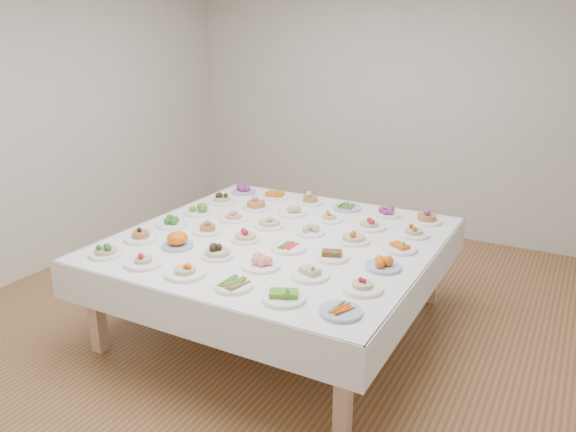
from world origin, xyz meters
The scene contains 38 objects.
room_envelope centered at (0.00, 0.00, 1.83)m, with size 5.02×5.02×2.81m.
display_table centered at (0.10, -0.22, 0.69)m, with size 2.34×2.34×0.75m.
dish_0 centered at (-0.79, -1.12, 0.81)m, with size 0.23×0.23×0.13m.
dish_1 centered at (-0.45, -1.12, 0.80)m, with size 0.26×0.26×0.12m.
dish_2 centered at (-0.09, -1.12, 0.80)m, with size 0.26×0.26×0.12m.
dish_3 centered at (0.29, -1.12, 0.77)m, with size 0.24×0.24×0.06m.
dish_4 centered at (0.65, -1.12, 0.80)m, with size 0.26×0.26×0.12m.
dish_5 centered at (1.01, -1.12, 0.77)m, with size 0.24×0.24×0.05m.
dish_6 centered at (-0.79, -0.77, 0.81)m, with size 0.25×0.25×0.13m.
dish_7 centered at (-0.45, -0.75, 0.81)m, with size 0.23×0.23×0.13m.
dish_8 centered at (-0.09, -0.76, 0.82)m, with size 0.23×0.23×0.14m.
dish_9 centered at (0.28, -0.77, 0.80)m, with size 0.26×0.26×0.12m.
dish_10 centered at (0.64, -0.75, 0.79)m, with size 0.25×0.25×0.10m.
dish_11 centered at (1.00, -0.77, 0.80)m, with size 0.25×0.25×0.12m.
dish_12 centered at (-0.80, -0.40, 0.79)m, with size 0.25×0.25×0.10m.
dish_13 centered at (-0.44, -0.40, 0.80)m, with size 0.22×0.22×0.12m.
dish_14 centered at (-0.09, -0.40, 0.81)m, with size 0.22×0.22×0.13m.
dish_15 centered at (0.28, -0.40, 0.77)m, with size 0.26×0.26×0.05m.
dish_16 centered at (0.63, -0.41, 0.79)m, with size 0.24×0.24×0.10m.
dish_17 centered at (1.01, -0.40, 0.80)m, with size 0.24×0.24×0.11m.
dish_18 centered at (-0.80, -0.04, 0.80)m, with size 0.24×0.24×0.11m.
dish_19 centered at (-0.44, -0.04, 0.80)m, with size 0.24×0.24×0.12m.
dish_20 centered at (-0.09, -0.04, 0.82)m, with size 0.25×0.25×0.14m.
dish_21 centered at (0.28, -0.03, 0.79)m, with size 0.23×0.23×0.09m.
dish_22 centered at (0.64, -0.03, 0.81)m, with size 0.24×0.24×0.13m.
dish_23 centered at (1.00, -0.03, 0.79)m, with size 0.24×0.24×0.10m.
dish_24 centered at (-0.81, 0.32, 0.82)m, with size 0.25×0.25×0.15m.
dish_25 centered at (-0.43, 0.31, 0.82)m, with size 0.25×0.24×0.15m.
dish_26 centered at (-0.07, 0.33, 0.79)m, with size 0.25×0.25×0.10m.
dish_27 centered at (0.28, 0.33, 0.79)m, with size 0.22×0.22×0.10m.
dish_28 centered at (0.64, 0.32, 0.82)m, with size 0.26×0.26×0.14m.
dish_29 centered at (1.00, 0.32, 0.81)m, with size 0.24×0.24×0.13m.
dish_30 centered at (-0.81, 0.69, 0.80)m, with size 0.23×0.23×0.11m.
dish_31 centered at (-0.45, 0.68, 0.80)m, with size 0.26×0.26×0.12m.
dish_32 centered at (-0.08, 0.69, 0.81)m, with size 0.24×0.24×0.14m.
dish_33 centered at (0.28, 0.69, 0.78)m, with size 0.25×0.25×0.06m.
dish_34 centered at (0.65, 0.69, 0.79)m, with size 0.23×0.23×0.09m.
dish_35 centered at (1.01, 0.68, 0.82)m, with size 0.24×0.24×0.15m.
Camera 1 is at (2.11, -3.74, 2.28)m, focal length 35.00 mm.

